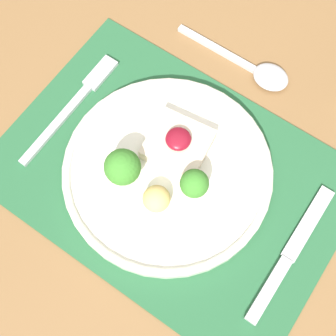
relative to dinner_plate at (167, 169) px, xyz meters
name	(u,v)px	position (x,y,z in m)	size (l,w,h in m)	color
ground_plane	(170,266)	(0.01, 0.00, -0.77)	(8.00, 8.00, 0.00)	brown
dining_table	(171,198)	(0.01, 0.00, -0.11)	(1.13, 1.11, 0.75)	brown
placemat	(171,177)	(0.01, 0.00, -0.02)	(0.48, 0.34, 0.00)	#235633
dinner_plate	(167,169)	(0.00, 0.00, 0.00)	(0.29, 0.29, 0.08)	silver
fork	(76,101)	(-0.18, 0.02, -0.01)	(0.02, 0.21, 0.01)	#B2B2B7
knife	(285,261)	(0.20, -0.01, -0.01)	(0.02, 0.21, 0.01)	#B2B2B7
spoon	(260,71)	(0.02, 0.22, -0.01)	(0.20, 0.05, 0.02)	#B2B2B7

